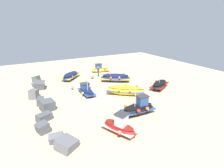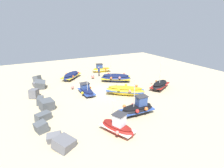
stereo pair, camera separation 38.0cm
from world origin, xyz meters
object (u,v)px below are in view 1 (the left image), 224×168
object	(u,v)px
fishing_boat_7	(120,127)
person_walking	(98,71)
fishing_boat_0	(139,108)
fishing_boat_4	(115,78)
fishing_boat_3	(100,69)
mooring_buoy_1	(92,76)
fishing_boat_6	(160,85)
fishing_boat_2	(125,90)
fishing_boat_5	(86,91)
fishing_boat_1	(71,76)
mooring_buoy_0	(72,87)

from	to	relation	value
fishing_boat_7	person_walking	bearing A→B (deg)	137.75
fishing_boat_0	fishing_boat_4	world-z (taller)	fishing_boat_4
fishing_boat_3	fishing_boat_7	bearing A→B (deg)	81.00
person_walking	mooring_buoy_1	distance (m)	1.72
fishing_boat_4	fishing_boat_7	size ratio (longest dim) A/B	1.43
person_walking	fishing_boat_6	bearing A→B (deg)	-20.54
fishing_boat_2	mooring_buoy_1	world-z (taller)	fishing_boat_2
fishing_boat_5	mooring_buoy_1	bearing A→B (deg)	-30.94
mooring_buoy_1	fishing_boat_1	bearing A→B (deg)	61.01
fishing_boat_3	fishing_boat_7	xyz separation A→B (m)	(-17.87, 6.58, 0.06)
fishing_boat_5	fishing_boat_7	world-z (taller)	fishing_boat_5
fishing_boat_0	mooring_buoy_0	world-z (taller)	fishing_boat_0
fishing_boat_4	person_walking	bearing A→B (deg)	141.84
fishing_boat_2	mooring_buoy_0	xyz separation A→B (m)	(4.79, 5.43, -0.21)
fishing_boat_0	fishing_boat_1	xyz separation A→B (m)	(14.54, 2.69, -0.14)
fishing_boat_6	mooring_buoy_0	xyz separation A→B (m)	(5.15, 10.80, -0.13)
fishing_boat_2	fishing_boat_5	distance (m)	4.93
fishing_boat_3	fishing_boat_7	distance (m)	19.04
fishing_boat_1	mooring_buoy_0	bearing A→B (deg)	29.57
person_walking	mooring_buoy_1	xyz separation A→B (m)	(-0.77, 1.44, -0.53)
person_walking	mooring_buoy_1	world-z (taller)	person_walking
fishing_boat_3	mooring_buoy_0	distance (m)	9.59
fishing_boat_3	fishing_boat_1	bearing A→B (deg)	25.04
fishing_boat_5	fishing_boat_2	bearing A→B (deg)	-122.06
fishing_boat_1	fishing_boat_3	bearing A→B (deg)	147.22
fishing_boat_3	person_walking	xyz separation A→B (m)	(-2.38, 1.48, 0.42)
fishing_boat_3	fishing_boat_4	distance (m)	5.99
mooring_buoy_1	fishing_boat_4	bearing A→B (deg)	-136.54
mooring_buoy_1	fishing_boat_7	bearing A→B (deg)	166.06
fishing_boat_1	fishing_boat_7	bearing A→B (deg)	41.22
mooring_buoy_0	fishing_boat_6	bearing A→B (deg)	-115.50
fishing_boat_3	fishing_boat_5	world-z (taller)	fishing_boat_5
fishing_boat_3	fishing_boat_7	size ratio (longest dim) A/B	1.04
mooring_buoy_0	mooring_buoy_1	xyz separation A→B (m)	(3.22, -4.24, 0.05)
person_walking	fishing_boat_4	bearing A→B (deg)	-30.72
fishing_boat_1	fishing_boat_7	xyz separation A→B (m)	(-16.40, 0.62, 0.10)
fishing_boat_7	mooring_buoy_0	world-z (taller)	fishing_boat_7
fishing_boat_6	fishing_boat_1	bearing A→B (deg)	105.30
fishing_boat_3	fishing_boat_5	distance (m)	10.56
fishing_boat_7	fishing_boat_0	bearing A→B (deg)	95.30
mooring_buoy_0	fishing_boat_4	bearing A→B (deg)	-86.80
fishing_boat_6	fishing_boat_7	bearing A→B (deg)	-176.50
person_walking	fishing_boat_3	bearing A→B (deg)	98.33
fishing_boat_2	fishing_boat_4	world-z (taller)	fishing_boat_4
fishing_boat_5	mooring_buoy_0	world-z (taller)	fishing_boat_5
mooring_buoy_0	mooring_buoy_1	bearing A→B (deg)	-52.76
fishing_boat_7	mooring_buoy_1	xyz separation A→B (m)	(14.72, -3.65, -0.17)
fishing_boat_2	fishing_boat_6	xyz separation A→B (m)	(-0.36, -5.38, -0.08)
fishing_boat_6	mooring_buoy_1	bearing A→B (deg)	99.71
fishing_boat_1	mooring_buoy_0	xyz separation A→B (m)	(-4.91, 1.21, -0.12)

